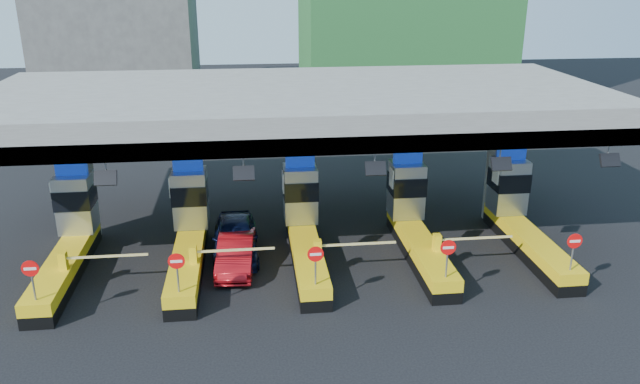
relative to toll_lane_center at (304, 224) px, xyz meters
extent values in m
plane|color=black|center=(0.00, -0.28, -1.40)|extent=(120.00, 120.00, 0.00)
cube|color=slate|center=(0.00, 2.72, 4.85)|extent=(28.00, 12.00, 1.50)
cube|color=#4C4C49|center=(0.00, -2.98, 4.45)|extent=(28.00, 0.60, 0.70)
cube|color=slate|center=(-10.00, 2.72, 1.35)|extent=(1.00, 1.00, 5.50)
cube|color=slate|center=(0.00, 2.72, 1.35)|extent=(1.00, 1.00, 5.50)
cube|color=slate|center=(10.00, 2.72, 1.35)|extent=(1.00, 1.00, 5.50)
cylinder|color=slate|center=(-7.50, -2.98, 3.85)|extent=(0.06, 0.06, 0.50)
cube|color=black|center=(-7.50, -3.18, 3.50)|extent=(0.80, 0.38, 0.54)
cylinder|color=slate|center=(-2.50, -2.98, 3.85)|extent=(0.06, 0.06, 0.50)
cube|color=black|center=(-2.50, -3.18, 3.50)|extent=(0.80, 0.38, 0.54)
cylinder|color=slate|center=(2.50, -2.98, 3.85)|extent=(0.06, 0.06, 0.50)
cube|color=black|center=(2.50, -3.18, 3.50)|extent=(0.80, 0.38, 0.54)
cylinder|color=slate|center=(7.50, -2.98, 3.85)|extent=(0.06, 0.06, 0.50)
cube|color=black|center=(7.50, -3.18, 3.50)|extent=(0.80, 0.38, 0.54)
cylinder|color=slate|center=(12.00, -2.98, 3.85)|extent=(0.06, 0.06, 0.50)
cube|color=black|center=(12.00, -3.18, 3.50)|extent=(0.80, 0.38, 0.54)
cube|color=black|center=(-10.00, -1.28, -1.15)|extent=(1.20, 8.00, 0.50)
cube|color=#E5B70C|center=(-10.00, -1.28, -0.65)|extent=(1.20, 8.00, 0.50)
cube|color=#9EA3A8|center=(-10.00, 1.52, 0.90)|extent=(1.50, 1.50, 2.60)
cube|color=black|center=(-10.00, 1.50, 1.20)|extent=(1.56, 1.56, 0.90)
cube|color=#0C2DBF|center=(-10.00, 1.52, 2.48)|extent=(1.30, 0.35, 0.55)
cube|color=white|center=(-10.80, 1.22, 1.60)|extent=(0.06, 0.70, 0.90)
cylinder|color=slate|center=(-10.00, -4.88, 0.25)|extent=(0.07, 0.07, 1.30)
cylinder|color=red|center=(-10.00, -4.91, 0.85)|extent=(0.60, 0.04, 0.60)
cube|color=white|center=(-10.00, -4.93, 0.85)|extent=(0.42, 0.02, 0.10)
cube|color=#E5B70C|center=(-9.65, -2.48, -0.05)|extent=(0.30, 0.35, 0.70)
cube|color=white|center=(-8.00, -2.48, 0.05)|extent=(3.20, 0.08, 0.08)
cube|color=black|center=(-5.00, -1.28, -1.15)|extent=(1.20, 8.00, 0.50)
cube|color=#E5B70C|center=(-5.00, -1.28, -0.65)|extent=(1.20, 8.00, 0.50)
cube|color=#9EA3A8|center=(-5.00, 1.52, 0.90)|extent=(1.50, 1.50, 2.60)
cube|color=black|center=(-5.00, 1.50, 1.20)|extent=(1.56, 1.56, 0.90)
cube|color=#0C2DBF|center=(-5.00, 1.52, 2.48)|extent=(1.30, 0.35, 0.55)
cube|color=white|center=(-5.80, 1.22, 1.60)|extent=(0.06, 0.70, 0.90)
cylinder|color=slate|center=(-5.00, -4.88, 0.25)|extent=(0.07, 0.07, 1.30)
cylinder|color=red|center=(-5.00, -4.91, 0.85)|extent=(0.60, 0.04, 0.60)
cube|color=white|center=(-5.00, -4.93, 0.85)|extent=(0.42, 0.02, 0.10)
cube|color=#E5B70C|center=(-4.65, -2.48, -0.05)|extent=(0.30, 0.35, 0.70)
cube|color=white|center=(-3.00, -2.48, 0.05)|extent=(3.20, 0.08, 0.08)
cube|color=black|center=(0.00, -1.28, -1.15)|extent=(1.20, 8.00, 0.50)
cube|color=#E5B70C|center=(0.00, -1.28, -0.65)|extent=(1.20, 8.00, 0.50)
cube|color=#9EA3A8|center=(0.00, 1.52, 0.90)|extent=(1.50, 1.50, 2.60)
cube|color=black|center=(0.00, 1.50, 1.20)|extent=(1.56, 1.56, 0.90)
cube|color=#0C2DBF|center=(0.00, 1.52, 2.48)|extent=(1.30, 0.35, 0.55)
cube|color=white|center=(-0.80, 1.22, 1.60)|extent=(0.06, 0.70, 0.90)
cylinder|color=slate|center=(0.00, -4.88, 0.25)|extent=(0.07, 0.07, 1.30)
cylinder|color=red|center=(0.00, -4.91, 0.85)|extent=(0.60, 0.04, 0.60)
cube|color=white|center=(0.00, -4.93, 0.85)|extent=(0.42, 0.02, 0.10)
cube|color=#E5B70C|center=(0.35, -2.48, -0.05)|extent=(0.30, 0.35, 0.70)
cube|color=white|center=(2.00, -2.48, 0.05)|extent=(3.20, 0.08, 0.08)
cube|color=black|center=(5.00, -1.28, -1.15)|extent=(1.20, 8.00, 0.50)
cube|color=#E5B70C|center=(5.00, -1.28, -0.65)|extent=(1.20, 8.00, 0.50)
cube|color=#9EA3A8|center=(5.00, 1.52, 0.90)|extent=(1.50, 1.50, 2.60)
cube|color=black|center=(5.00, 1.50, 1.20)|extent=(1.56, 1.56, 0.90)
cube|color=#0C2DBF|center=(5.00, 1.52, 2.48)|extent=(1.30, 0.35, 0.55)
cube|color=white|center=(4.20, 1.22, 1.60)|extent=(0.06, 0.70, 0.90)
cylinder|color=slate|center=(5.00, -4.88, 0.25)|extent=(0.07, 0.07, 1.30)
cylinder|color=red|center=(5.00, -4.91, 0.85)|extent=(0.60, 0.04, 0.60)
cube|color=white|center=(5.00, -4.93, 0.85)|extent=(0.42, 0.02, 0.10)
cube|color=#E5B70C|center=(5.35, -2.48, -0.05)|extent=(0.30, 0.35, 0.70)
cube|color=white|center=(7.00, -2.48, 0.05)|extent=(3.20, 0.08, 0.08)
cube|color=black|center=(10.00, -1.28, -1.15)|extent=(1.20, 8.00, 0.50)
cube|color=#E5B70C|center=(10.00, -1.28, -0.65)|extent=(1.20, 8.00, 0.50)
cube|color=#9EA3A8|center=(10.00, 1.52, 0.90)|extent=(1.50, 1.50, 2.60)
cube|color=black|center=(10.00, 1.50, 1.20)|extent=(1.56, 1.56, 0.90)
cube|color=#0C2DBF|center=(10.00, 1.52, 2.48)|extent=(1.30, 0.35, 0.55)
cube|color=white|center=(9.20, 1.22, 1.60)|extent=(0.06, 0.70, 0.90)
cylinder|color=slate|center=(10.00, -4.88, 0.25)|extent=(0.07, 0.07, 1.30)
cylinder|color=red|center=(10.00, -4.91, 0.85)|extent=(0.60, 0.04, 0.60)
cube|color=white|center=(10.00, -4.93, 0.85)|extent=(0.42, 0.02, 0.10)
cube|color=#E5B70C|center=(10.35, -2.48, -0.05)|extent=(0.30, 0.35, 0.70)
cube|color=white|center=(12.00, -2.48, 0.05)|extent=(3.20, 0.08, 0.08)
cube|color=#4C4C49|center=(-14.00, 35.72, 7.60)|extent=(14.00, 10.00, 18.00)
imported|color=black|center=(-3.03, 0.14, -0.56)|extent=(2.05, 4.94, 1.67)
imported|color=maroon|center=(-3.00, -1.17, -0.70)|extent=(1.73, 4.31, 1.39)
camera|label=1|loc=(-2.24, -25.45, 10.68)|focal=35.00mm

